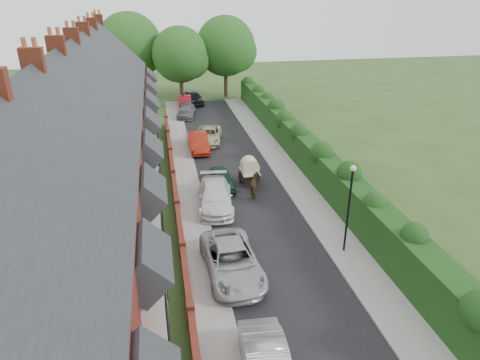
{
  "coord_description": "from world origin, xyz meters",
  "views": [
    {
      "loc": [
        -6.0,
        -14.46,
        13.3
      ],
      "look_at": [
        -1.31,
        9.8,
        2.2
      ],
      "focal_mm": 32.0,
      "sensor_mm": 36.0,
      "label": 1
    }
  ],
  "objects_px": {
    "car_beige": "(209,135)",
    "car_black": "(194,98)",
    "car_white": "(215,196)",
    "car_silver_b": "(232,261)",
    "car_green": "(222,179)",
    "car_grey": "(186,111)",
    "car_red": "(198,142)",
    "horse": "(256,186)",
    "lamppost": "(350,199)",
    "horse_cart": "(250,169)"
  },
  "relations": [
    {
      "from": "car_white",
      "to": "car_red",
      "type": "height_order",
      "value": "car_white"
    },
    {
      "from": "car_silver_b",
      "to": "car_green",
      "type": "bearing_deg",
      "value": 81.54
    },
    {
      "from": "car_silver_b",
      "to": "car_white",
      "type": "height_order",
      "value": "same"
    },
    {
      "from": "car_beige",
      "to": "car_black",
      "type": "bearing_deg",
      "value": 101.0
    },
    {
      "from": "car_black",
      "to": "car_green",
      "type": "bearing_deg",
      "value": -100.55
    },
    {
      "from": "lamppost",
      "to": "car_green",
      "type": "height_order",
      "value": "lamppost"
    },
    {
      "from": "car_green",
      "to": "car_grey",
      "type": "height_order",
      "value": "car_grey"
    },
    {
      "from": "car_grey",
      "to": "car_black",
      "type": "bearing_deg",
      "value": 85.91
    },
    {
      "from": "horse",
      "to": "horse_cart",
      "type": "distance_m",
      "value": 2.01
    },
    {
      "from": "car_silver_b",
      "to": "car_white",
      "type": "xyz_separation_m",
      "value": [
        0.18,
        7.4,
        -0.0
      ]
    },
    {
      "from": "car_red",
      "to": "car_black",
      "type": "bearing_deg",
      "value": 84.99
    },
    {
      "from": "lamppost",
      "to": "car_beige",
      "type": "relative_size",
      "value": 1.05
    },
    {
      "from": "car_white",
      "to": "car_green",
      "type": "relative_size",
      "value": 1.44
    },
    {
      "from": "car_silver_b",
      "to": "horse",
      "type": "distance_m",
      "value": 9.1
    },
    {
      "from": "car_green",
      "to": "car_silver_b",
      "type": "bearing_deg",
      "value": -97.08
    },
    {
      "from": "horse",
      "to": "car_silver_b",
      "type": "bearing_deg",
      "value": 78.45
    },
    {
      "from": "horse_cart",
      "to": "car_grey",
      "type": "bearing_deg",
      "value": 99.33
    },
    {
      "from": "car_green",
      "to": "car_black",
      "type": "xyz_separation_m",
      "value": [
        0.29,
        25.01,
        0.15
      ]
    },
    {
      "from": "car_green",
      "to": "car_beige",
      "type": "xyz_separation_m",
      "value": [
        0.34,
        10.23,
        0.04
      ]
    },
    {
      "from": "car_green",
      "to": "car_grey",
      "type": "xyz_separation_m",
      "value": [
        -1.06,
        19.41,
        0.03
      ]
    },
    {
      "from": "car_grey",
      "to": "horse",
      "type": "distance_m",
      "value": 21.5
    },
    {
      "from": "car_silver_b",
      "to": "car_black",
      "type": "bearing_deg",
      "value": 85.19
    },
    {
      "from": "car_beige",
      "to": "car_grey",
      "type": "relative_size",
      "value": 1.06
    },
    {
      "from": "car_grey",
      "to": "car_white",
      "type": "bearing_deg",
      "value": -80.0
    },
    {
      "from": "car_beige",
      "to": "horse_cart",
      "type": "xyz_separation_m",
      "value": [
        1.77,
        -10.12,
        0.52
      ]
    },
    {
      "from": "car_black",
      "to": "horse",
      "type": "distance_m",
      "value": 26.93
    },
    {
      "from": "car_beige",
      "to": "horse",
      "type": "relative_size",
      "value": 2.7
    },
    {
      "from": "car_white",
      "to": "car_grey",
      "type": "distance_m",
      "value": 22.4
    },
    {
      "from": "car_white",
      "to": "horse",
      "type": "distance_m",
      "value": 3.2
    },
    {
      "from": "horse",
      "to": "car_white",
      "type": "bearing_deg",
      "value": 29.62
    },
    {
      "from": "lamppost",
      "to": "car_grey",
      "type": "height_order",
      "value": "lamppost"
    },
    {
      "from": "horse",
      "to": "car_green",
      "type": "bearing_deg",
      "value": -32.48
    },
    {
      "from": "car_white",
      "to": "car_beige",
      "type": "distance_m",
      "value": 13.27
    },
    {
      "from": "car_white",
      "to": "car_grey",
      "type": "height_order",
      "value": "car_white"
    },
    {
      "from": "car_white",
      "to": "car_black",
      "type": "bearing_deg",
      "value": 92.76
    },
    {
      "from": "car_green",
      "to": "car_black",
      "type": "bearing_deg",
      "value": 88.1
    },
    {
      "from": "car_red",
      "to": "car_grey",
      "type": "distance_m",
      "value": 11.2
    },
    {
      "from": "car_red",
      "to": "car_beige",
      "type": "bearing_deg",
      "value": 57.9
    },
    {
      "from": "car_silver_b",
      "to": "car_black",
      "type": "distance_m",
      "value": 35.42
    },
    {
      "from": "car_white",
      "to": "car_beige",
      "type": "xyz_separation_m",
      "value": [
        1.22,
        13.22,
        -0.1
      ]
    },
    {
      "from": "car_red",
      "to": "car_beige",
      "type": "xyz_separation_m",
      "value": [
        1.22,
        2.02,
        -0.1
      ]
    },
    {
      "from": "car_white",
      "to": "car_beige",
      "type": "height_order",
      "value": "car_white"
    },
    {
      "from": "car_red",
      "to": "car_black",
      "type": "height_order",
      "value": "car_black"
    },
    {
      "from": "lamppost",
      "to": "car_black",
      "type": "bearing_deg",
      "value": 98.29
    },
    {
      "from": "car_white",
      "to": "horse_cart",
      "type": "relative_size",
      "value": 1.86
    },
    {
      "from": "lamppost",
      "to": "car_silver_b",
      "type": "xyz_separation_m",
      "value": [
        -6.4,
        -0.8,
        -2.51
      ]
    },
    {
      "from": "car_black",
      "to": "car_white",
      "type": "bearing_deg",
      "value": -102.28
    },
    {
      "from": "car_red",
      "to": "car_black",
      "type": "distance_m",
      "value": 16.84
    },
    {
      "from": "car_silver_b",
      "to": "car_grey",
      "type": "relative_size",
      "value": 1.22
    },
    {
      "from": "car_grey",
      "to": "car_silver_b",
      "type": "bearing_deg",
      "value": -80.47
    }
  ]
}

